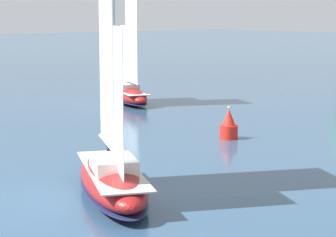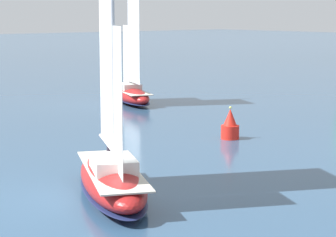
{
  "view_description": "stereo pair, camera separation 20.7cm",
  "coord_description": "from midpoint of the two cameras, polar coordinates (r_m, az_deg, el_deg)",
  "views": [
    {
      "loc": [
        21.53,
        -15.07,
        7.52
      ],
      "look_at": [
        0.0,
        3.0,
        2.98
      ],
      "focal_mm": 70.0,
      "sensor_mm": 36.0,
      "label": 1
    },
    {
      "loc": [
        21.66,
        -14.91,
        7.52
      ],
      "look_at": [
        0.0,
        3.0,
        2.98
      ],
      "focal_mm": 70.0,
      "sensor_mm": 36.0,
      "label": 2
    }
  ],
  "objects": [
    {
      "name": "sailboat_main",
      "position": [
        27.09,
        -5.1,
        -4.88
      ],
      "size": [
        8.81,
        5.9,
        11.84
      ],
      "color": "maroon",
      "rests_on": "ground"
    },
    {
      "name": "ground_plane",
      "position": [
        27.34,
        -5.07,
        -6.83
      ],
      "size": [
        400.0,
        400.0,
        0.0
      ],
      "primitive_type": "plane",
      "color": "#2D4C6B"
    },
    {
      "name": "sailboat_moored_outer_mooring",
      "position": [
        55.13,
        -3.54,
        2.25
      ],
      "size": [
        8.21,
        4.94,
        10.92
      ],
      "color": "maroon",
      "rests_on": "ground"
    },
    {
      "name": "channel_buoy",
      "position": [
        39.62,
        5.16,
        -0.65
      ],
      "size": [
        1.1,
        1.1,
        1.99
      ],
      "color": "red",
      "rests_on": "ground"
    }
  ]
}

